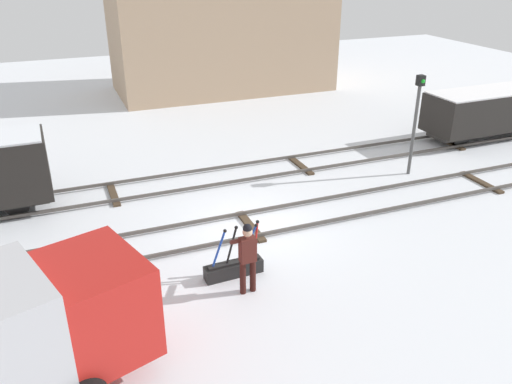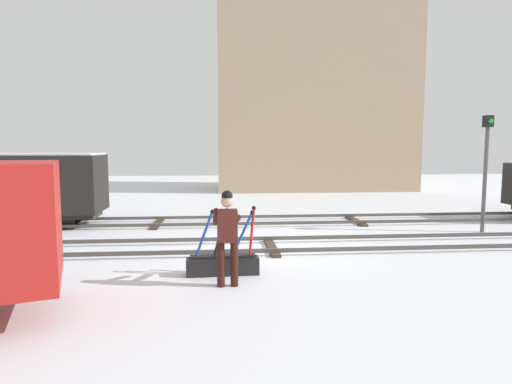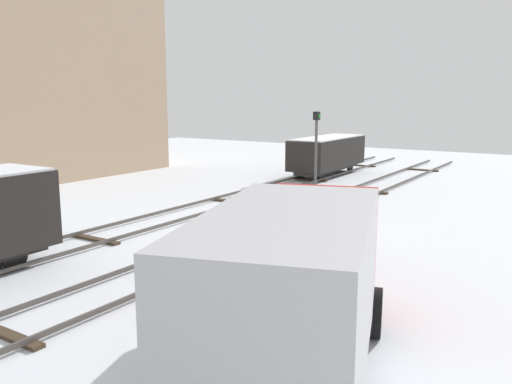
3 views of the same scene
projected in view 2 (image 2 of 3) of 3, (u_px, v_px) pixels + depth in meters
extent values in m
plane|color=silver|center=(272.00, 249.00, 11.35)|extent=(60.00, 60.00, 0.00)
cube|color=#4C4742|center=(275.00, 251.00, 10.62)|extent=(44.00, 0.07, 0.10)
cube|color=#4C4742|center=(269.00, 238.00, 12.05)|extent=(44.00, 0.07, 0.10)
cube|color=#423323|center=(272.00, 247.00, 11.34)|extent=(0.24, 1.94, 0.08)
cube|color=#4C4742|center=(261.00, 223.00, 14.42)|extent=(44.00, 0.07, 0.10)
cube|color=#4C4742|center=(257.00, 216.00, 15.85)|extent=(44.00, 0.07, 0.10)
cube|color=#423323|center=(158.00, 224.00, 14.85)|extent=(0.24, 1.94, 0.08)
cube|color=#423323|center=(356.00, 221.00, 15.44)|extent=(0.24, 1.94, 0.08)
cube|color=black|center=(223.00, 266.00, 9.05)|extent=(1.53, 0.42, 0.36)
cube|color=black|center=(223.00, 256.00, 9.03)|extent=(1.37, 0.26, 0.06)
cylinder|color=#1E47B7|center=(204.00, 235.00, 8.93)|extent=(0.42, 0.07, 1.00)
sphere|color=black|center=(212.00, 212.00, 8.90)|extent=(0.09, 0.09, 0.09)
cylinder|color=black|center=(220.00, 234.00, 8.97)|extent=(0.34, 0.07, 1.03)
sphere|color=black|center=(227.00, 210.00, 8.94)|extent=(0.09, 0.09, 0.09)
cylinder|color=#1E47B7|center=(242.00, 235.00, 9.03)|extent=(0.49, 0.08, 0.98)
sphere|color=black|center=(252.00, 212.00, 9.01)|extent=(0.09, 0.09, 0.09)
cylinder|color=red|center=(252.00, 233.00, 9.05)|extent=(0.15, 0.06, 1.05)
sphere|color=black|center=(254.00, 208.00, 9.01)|extent=(0.09, 0.09, 0.09)
cylinder|color=#351511|center=(221.00, 264.00, 8.24)|extent=(0.15, 0.15, 0.88)
cylinder|color=#351511|center=(234.00, 264.00, 8.27)|extent=(0.15, 0.15, 0.88)
cube|color=#4C1E19|center=(227.00, 226.00, 8.17)|extent=(0.39, 0.26, 0.62)
sphere|color=tan|center=(227.00, 201.00, 8.12)|extent=(0.24, 0.24, 0.24)
sphere|color=black|center=(227.00, 196.00, 8.11)|extent=(0.21, 0.21, 0.21)
cylinder|color=#4C1E19|center=(216.00, 217.00, 8.38)|extent=(0.13, 0.56, 0.41)
cylinder|color=#4C1E19|center=(237.00, 219.00, 8.47)|extent=(0.13, 0.60, 0.28)
cube|color=black|center=(55.00, 200.00, 6.87)|extent=(0.59, 1.71, 0.76)
cylinder|color=#4C4C4C|center=(485.00, 180.00, 13.44)|extent=(0.12, 0.12, 3.30)
cube|color=black|center=(488.00, 121.00, 13.25)|extent=(0.24, 0.24, 0.36)
sphere|color=green|center=(491.00, 121.00, 13.12)|extent=(0.14, 0.14, 0.14)
cube|color=tan|center=(313.00, 88.00, 27.55)|extent=(12.14, 5.82, 12.97)
cube|color=#2D2B28|center=(6.00, 215.00, 14.39)|extent=(6.02, 1.31, 0.20)
cube|color=black|center=(4.00, 184.00, 14.28)|extent=(6.35, 2.12, 1.92)
cube|color=silver|center=(2.00, 154.00, 14.18)|extent=(6.23, 2.04, 0.06)
cylinder|color=black|center=(64.00, 219.00, 14.06)|extent=(0.70, 0.11, 0.70)
cylinder|color=black|center=(75.00, 213.00, 15.15)|extent=(0.70, 0.11, 0.70)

